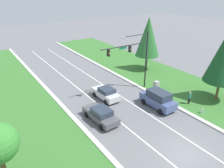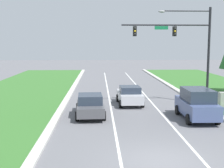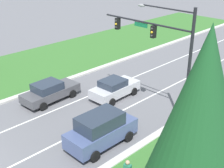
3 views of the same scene
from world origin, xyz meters
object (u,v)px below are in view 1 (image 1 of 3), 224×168
at_px(slate_blue_suv, 158,99).
at_px(conifer_far_right_tree, 148,37).
at_px(graphite_sedan, 101,114).
at_px(utility_cabinet, 156,86).
at_px(silver_sedan, 106,93).
at_px(traffic_signal_mast, 135,54).
at_px(pedestrian, 189,97).
at_px(fire_hydrant, 202,111).

relative_size(slate_blue_suv, conifer_far_right_tree, 0.51).
relative_size(graphite_sedan, utility_cabinet, 3.78).
bearing_deg(silver_sedan, traffic_signal_mast, -2.65).
bearing_deg(slate_blue_suv, pedestrian, -24.04).
distance_m(silver_sedan, utility_cabinet, 7.46).
distance_m(traffic_signal_mast, silver_sedan, 6.32).
bearing_deg(fire_hydrant, pedestrian, 75.18).
bearing_deg(graphite_sedan, silver_sedan, 48.51).
xyz_separation_m(utility_cabinet, pedestrian, (0.38, -5.24, 0.31)).
distance_m(traffic_signal_mast, slate_blue_suv, 6.68).
distance_m(slate_blue_suv, utility_cabinet, 4.87).
height_order(graphite_sedan, fire_hydrant, graphite_sedan).
bearing_deg(silver_sedan, utility_cabinet, -14.33).
distance_m(fire_hydrant, conifer_far_right_tree, 16.02).
bearing_deg(conifer_far_right_tree, graphite_sedan, -148.06).
height_order(traffic_signal_mast, silver_sedan, traffic_signal_mast).
height_order(silver_sedan, utility_cabinet, silver_sedan).
relative_size(slate_blue_suv, utility_cabinet, 3.64).
relative_size(slate_blue_suv, graphite_sedan, 0.96).
bearing_deg(slate_blue_suv, traffic_signal_mast, 85.45).
bearing_deg(utility_cabinet, traffic_signal_mast, 151.09).
distance_m(silver_sedan, conifer_far_right_tree, 13.66).
height_order(slate_blue_suv, silver_sedan, slate_blue_suv).
relative_size(graphite_sedan, pedestrian, 2.79).
xyz_separation_m(graphite_sedan, fire_hydrant, (10.23, -5.17, -0.44)).
height_order(silver_sedan, pedestrian, pedestrian).
height_order(slate_blue_suv, graphite_sedan, slate_blue_suv).
bearing_deg(graphite_sedan, fire_hydrant, -29.67).
bearing_deg(pedestrian, graphite_sedan, -29.14).
bearing_deg(pedestrian, conifer_far_right_tree, -122.15).
xyz_separation_m(traffic_signal_mast, fire_hydrant, (2.62, -9.05, -4.95)).
height_order(utility_cabinet, fire_hydrant, utility_cabinet).
xyz_separation_m(traffic_signal_mast, utility_cabinet, (2.84, -1.57, -4.67)).
relative_size(traffic_signal_mast, conifer_far_right_tree, 0.90).
xyz_separation_m(slate_blue_suv, conifer_far_right_tree, (7.62, 10.49, 4.63)).
distance_m(traffic_signal_mast, fire_hydrant, 10.64).
bearing_deg(graphite_sedan, traffic_signal_mast, 24.18).
bearing_deg(traffic_signal_mast, silver_sedan, 178.88).
xyz_separation_m(graphite_sedan, utility_cabinet, (10.45, 2.32, -0.16)).
bearing_deg(fire_hydrant, graphite_sedan, 153.19).
bearing_deg(slate_blue_suv, utility_cabinet, 47.92).
distance_m(graphite_sedan, utility_cabinet, 10.70).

